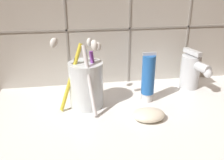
# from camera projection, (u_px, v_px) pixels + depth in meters

# --- Properties ---
(sink_counter) EXTENTS (0.70, 0.39, 0.02)m
(sink_counter) POSITION_uv_depth(u_px,v_px,m) (138.00, 116.00, 0.59)
(sink_counter) COLOR white
(sink_counter) RESTS_ON ground
(tile_wall_backsplash) EXTENTS (0.80, 0.02, 0.48)m
(tile_wall_backsplash) POSITION_uv_depth(u_px,v_px,m) (123.00, 7.00, 0.68)
(tile_wall_backsplash) COLOR #B7B2A8
(tile_wall_backsplash) RESTS_ON ground
(toothbrush_cup) EXTENTS (0.12, 0.13, 0.18)m
(toothbrush_cup) POSITION_uv_depth(u_px,v_px,m) (86.00, 83.00, 0.60)
(toothbrush_cup) COLOR silver
(toothbrush_cup) RESTS_ON sink_counter
(toothpaste_tube) EXTENTS (0.03, 0.03, 0.13)m
(toothpaste_tube) POSITION_uv_depth(u_px,v_px,m) (148.00, 78.00, 0.62)
(toothpaste_tube) COLOR white
(toothpaste_tube) RESTS_ON sink_counter
(sink_faucet) EXTENTS (0.06, 0.11, 0.11)m
(sink_faucet) POSITION_uv_depth(u_px,v_px,m) (192.00, 71.00, 0.69)
(sink_faucet) COLOR silver
(sink_faucet) RESTS_ON sink_counter
(soap_bar) EXTENTS (0.07, 0.05, 0.02)m
(soap_bar) POSITION_uv_depth(u_px,v_px,m) (149.00, 115.00, 0.55)
(soap_bar) COLOR silver
(soap_bar) RESTS_ON sink_counter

